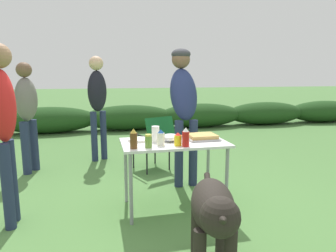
# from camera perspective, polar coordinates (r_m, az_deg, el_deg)

# --- Properties ---
(ground_plane) EXTENTS (60.00, 60.00, 0.00)m
(ground_plane) POSITION_cam_1_polar(r_m,az_deg,el_deg) (3.40, 1.11, -15.25)
(ground_plane) COLOR #4C7A3D
(shrub_hedge) EXTENTS (14.40, 0.90, 0.65)m
(shrub_hedge) POSITION_cam_1_polar(r_m,az_deg,el_deg) (7.96, -7.45, 1.63)
(shrub_hedge) COLOR #1E4219
(shrub_hedge) RESTS_ON ground
(folding_table) EXTENTS (1.10, 0.64, 0.74)m
(folding_table) POSITION_cam_1_polar(r_m,az_deg,el_deg) (3.17, 1.15, -4.33)
(folding_table) COLOR white
(folding_table) RESTS_ON ground
(food_tray) EXTENTS (0.33, 0.29, 0.06)m
(food_tray) POSITION_cam_1_polar(r_m,az_deg,el_deg) (3.28, 6.54, -2.09)
(food_tray) COLOR #9E9EA3
(food_tray) RESTS_ON folding_table
(plate_stack) EXTENTS (0.23, 0.23, 0.03)m
(plate_stack) POSITION_cam_1_polar(r_m,az_deg,el_deg) (3.20, -5.60, -2.62)
(plate_stack) COLOR white
(plate_stack) RESTS_ON folding_table
(mixing_bowl) EXTENTS (0.20, 0.20, 0.08)m
(mixing_bowl) POSITION_cam_1_polar(r_m,az_deg,el_deg) (3.16, 0.53, -2.21)
(mixing_bowl) COLOR silver
(mixing_bowl) RESTS_ON folding_table
(paper_cup_stack) EXTENTS (0.08, 0.08, 0.17)m
(paper_cup_stack) POSITION_cam_1_polar(r_m,az_deg,el_deg) (3.13, -2.39, -1.54)
(paper_cup_stack) COLOR white
(paper_cup_stack) RESTS_ON folding_table
(relish_jar) EXTENTS (0.07, 0.07, 0.13)m
(relish_jar) POSITION_cam_1_polar(r_m,az_deg,el_deg) (2.88, -3.74, -2.90)
(relish_jar) COLOR olive
(relish_jar) RESTS_ON folding_table
(beer_bottle) EXTENTS (0.07, 0.07, 0.19)m
(beer_bottle) POSITION_cam_1_polar(r_m,az_deg,el_deg) (2.86, -6.57, -2.49)
(beer_bottle) COLOR brown
(beer_bottle) RESTS_ON folding_table
(mustard_bottle) EXTENTS (0.07, 0.07, 0.13)m
(mustard_bottle) POSITION_cam_1_polar(r_m,az_deg,el_deg) (2.96, 1.91, -2.56)
(mustard_bottle) COLOR yellow
(mustard_bottle) RESTS_ON folding_table
(ketchup_bottle) EXTENTS (0.07, 0.07, 0.19)m
(ketchup_bottle) POSITION_cam_1_polar(r_m,az_deg,el_deg) (2.93, 3.39, -2.18)
(ketchup_bottle) COLOR red
(ketchup_bottle) RESTS_ON folding_table
(mayo_bottle) EXTENTS (0.08, 0.08, 0.16)m
(mayo_bottle) POSITION_cam_1_polar(r_m,az_deg,el_deg) (2.97, -1.38, -2.26)
(mayo_bottle) COLOR silver
(mayo_bottle) RESTS_ON folding_table
(standing_person_with_beanie) EXTENTS (0.36, 0.51, 1.77)m
(standing_person_with_beanie) POSITION_cam_1_polar(r_m,az_deg,el_deg) (3.89, 2.97, 5.31)
(standing_person_with_beanie) COLOR #232D4C
(standing_person_with_beanie) RESTS_ON ground
(standing_person_in_navy_coat) EXTENTS (0.40, 0.37, 1.74)m
(standing_person_in_navy_coat) POSITION_cam_1_polar(r_m,az_deg,el_deg) (5.10, -13.30, 5.36)
(standing_person_in_navy_coat) COLOR #232D4C
(standing_person_in_navy_coat) RESTS_ON ground
(standing_person_in_dark_puffer) EXTENTS (0.39, 0.45, 1.61)m
(standing_person_in_dark_puffer) POSITION_cam_1_polar(r_m,az_deg,el_deg) (4.79, -25.29, 3.19)
(standing_person_in_dark_puffer) COLOR #232D4C
(standing_person_in_dark_puffer) RESTS_ON ground
(standing_person_in_red_jacket) EXTENTS (0.23, 0.32, 1.71)m
(standing_person_in_red_jacket) POSITION_cam_1_polar(r_m,az_deg,el_deg) (3.12, -28.87, 1.68)
(standing_person_in_red_jacket) COLOR #232D4C
(standing_person_in_red_jacket) RESTS_ON ground
(dog) EXTENTS (0.49, 1.08, 0.75)m
(dog) POSITION_cam_1_polar(r_m,az_deg,el_deg) (2.19, 8.64, -15.77)
(dog) COLOR #28231E
(dog) RESTS_ON ground
(camp_chair_green_behind_table) EXTENTS (0.65, 0.72, 0.83)m
(camp_chair_green_behind_table) POSITION_cam_1_polar(r_m,az_deg,el_deg) (4.48, -2.50, -2.74)
(camp_chair_green_behind_table) COLOR #19602D
(camp_chair_green_behind_table) RESTS_ON ground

